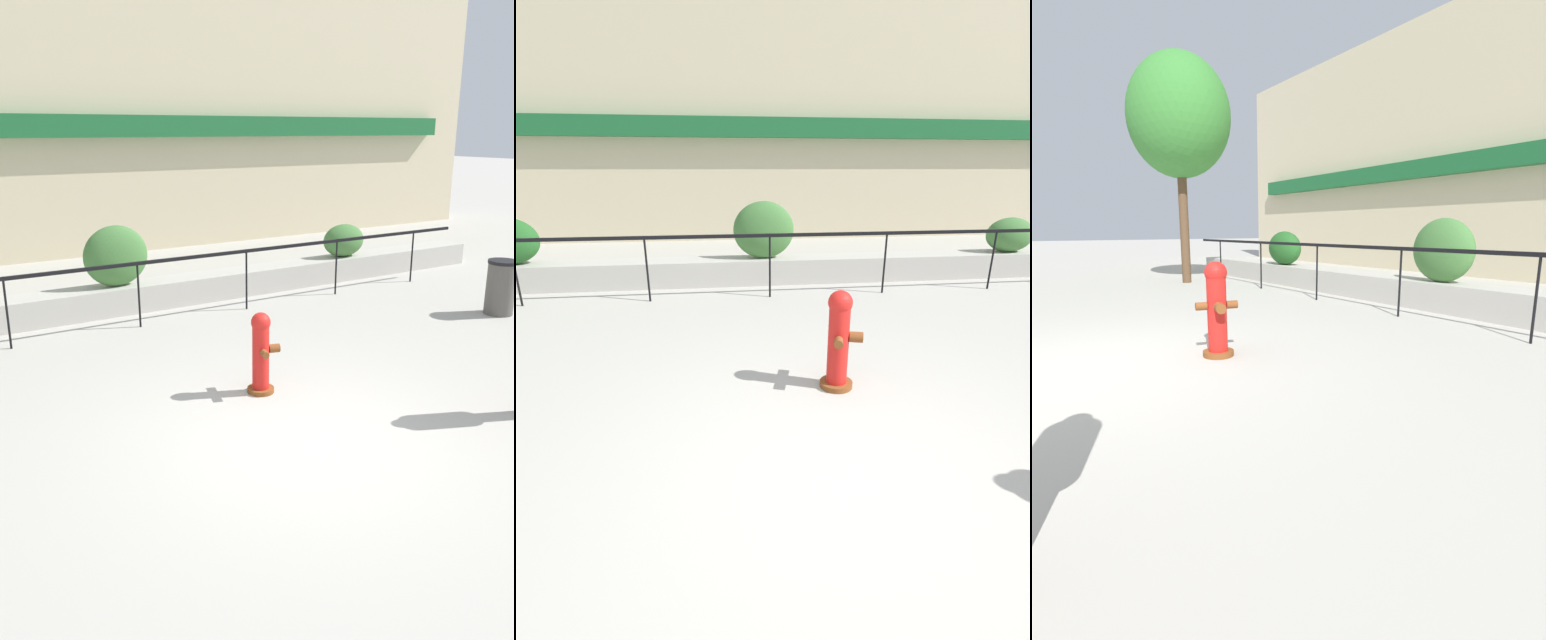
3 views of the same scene
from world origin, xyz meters
The scene contains 8 objects.
ground_plane centered at (0.00, 0.00, 0.00)m, with size 120.00×120.00×0.00m, color #B2ADA3.
building_facade centered at (0.00, 11.98, 3.99)m, with size 30.00×1.36×8.00m.
planter_wall_low centered at (0.00, 6.00, 0.25)m, with size 18.00×0.70×0.50m, color #B7B2A8.
fence_railing_segment centered at (0.00, 4.90, 1.02)m, with size 15.00×0.05×1.15m.
hedge_bush_1 centered at (0.01, 6.00, 1.06)m, with size 1.21×0.57×1.12m, color #427538.
hedge_bush_2 centered at (5.36, 6.00, 0.87)m, with size 1.05×0.63×0.73m, color #427538.
fire_hydrant centered at (0.30, 1.43, 0.55)m, with size 0.47×0.48×1.08m.
trash_bin centered at (5.97, 2.18, 0.51)m, with size 0.55×0.55×1.01m.
Camera 1 is at (-3.68, -4.95, 3.30)m, focal length 35.00 mm.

